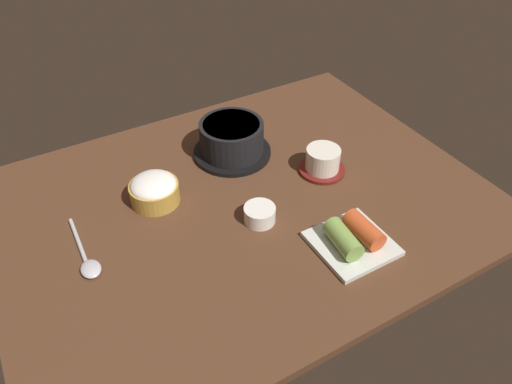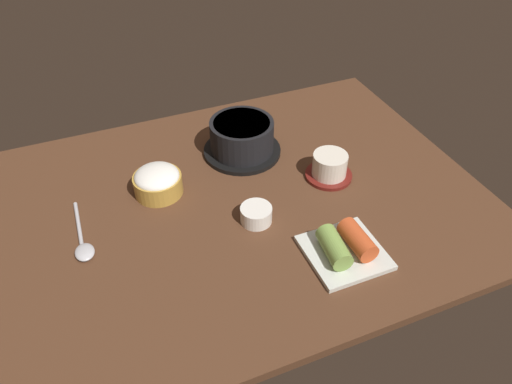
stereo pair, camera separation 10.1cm
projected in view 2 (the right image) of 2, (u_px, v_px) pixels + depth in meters
The scene contains 7 objects.
dining_table at pixel (244, 203), 104.46cm from camera, with size 100.00×76.00×2.00cm, color #4C2D1C.
stone_pot at pixel (242, 138), 113.86cm from camera, with size 18.13×18.13×8.39cm.
rice_bowl at pixel (158, 181), 103.66cm from camera, with size 10.27×10.27×6.08cm.
tea_cup_with_saucer at pixel (328, 165), 108.19cm from camera, with size 10.39×10.39×5.86cm.
banchan_cup_center at pixel (258, 213), 97.90cm from camera, with size 6.37×6.37×3.38cm.
kimchi_plate at pixel (345, 247), 90.80cm from camera, with size 14.01×14.01×4.93cm.
spoon at pixel (83, 244), 93.17cm from camera, with size 3.60×17.29×1.35cm.
Camera 2 is at (-27.23, -72.94, 70.73)cm, focal length 34.61 mm.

